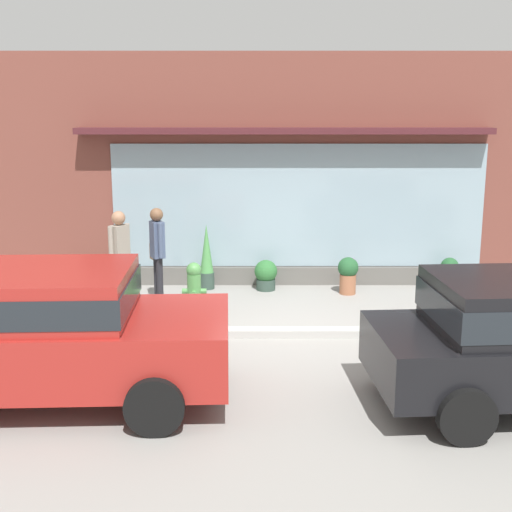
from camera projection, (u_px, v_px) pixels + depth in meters
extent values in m
plane|color=gray|center=(293.00, 332.00, 10.63)|extent=(60.00, 60.00, 0.00)
cube|color=#B2B2AD|center=(293.00, 332.00, 10.43)|extent=(14.00, 0.24, 0.12)
cube|color=brown|center=(286.00, 171.00, 13.27)|extent=(14.00, 0.36, 4.52)
cube|color=#8CA5B2|center=(301.00, 206.00, 13.22)|extent=(7.29, 0.03, 2.42)
cube|color=#4C1E23|center=(287.00, 131.00, 12.76)|extent=(7.89, 0.56, 0.12)
cube|color=#605E59|center=(286.00, 275.00, 13.51)|extent=(7.69, 0.20, 0.36)
cylinder|color=#4C8C47|center=(198.00, 313.00, 11.51)|extent=(0.35, 0.35, 0.06)
cylinder|color=#4C8C47|center=(197.00, 293.00, 11.43)|extent=(0.24, 0.24, 0.66)
sphere|color=#4C8C47|center=(197.00, 270.00, 11.34)|extent=(0.26, 0.26, 0.26)
cylinder|color=#4C8C47|center=(188.00, 291.00, 11.42)|extent=(0.10, 0.09, 0.09)
cylinder|color=#4C8C47|center=(207.00, 291.00, 11.42)|extent=(0.10, 0.09, 0.09)
cylinder|color=#4C8C47|center=(196.00, 293.00, 11.27)|extent=(0.09, 0.10, 0.09)
cylinder|color=#232328|center=(160.00, 280.00, 12.13)|extent=(0.12, 0.12, 0.86)
cylinder|color=#232328|center=(163.00, 282.00, 12.00)|extent=(0.12, 0.12, 0.86)
cube|color=#475675|center=(160.00, 239.00, 11.90)|extent=(0.30, 0.34, 0.65)
sphere|color=brown|center=(160.00, 215.00, 11.81)|extent=(0.23, 0.23, 0.23)
cylinder|color=#475675|center=(157.00, 237.00, 12.07)|extent=(0.08, 0.08, 0.62)
cylinder|color=#475675|center=(164.00, 240.00, 11.73)|extent=(0.08, 0.08, 0.62)
cube|color=#846647|center=(157.00, 252.00, 12.22)|extent=(0.19, 0.26, 0.28)
cylinder|color=#475675|center=(121.00, 288.00, 11.56)|extent=(0.12, 0.12, 0.87)
cylinder|color=#475675|center=(128.00, 286.00, 11.69)|extent=(0.12, 0.12, 0.87)
cube|color=#9E9384|center=(123.00, 244.00, 11.46)|extent=(0.33, 0.37, 0.65)
sphere|color=#A37556|center=(122.00, 218.00, 11.37)|extent=(0.24, 0.24, 0.24)
cylinder|color=#9E9384|center=(114.00, 245.00, 11.29)|extent=(0.08, 0.08, 0.62)
cylinder|color=#9E9384|center=(131.00, 241.00, 11.63)|extent=(0.08, 0.08, 0.62)
cube|color=maroon|center=(56.00, 345.00, 8.02)|extent=(4.26, 2.02, 0.73)
cube|color=maroon|center=(34.00, 295.00, 7.87)|extent=(2.37, 1.80, 0.61)
cube|color=#1E2328|center=(34.00, 295.00, 7.87)|extent=(2.41, 1.82, 0.33)
cylinder|color=black|center=(172.00, 346.00, 9.06)|extent=(0.66, 0.21, 0.66)
cylinder|color=black|center=(157.00, 406.00, 7.22)|extent=(0.66, 0.21, 0.66)
cylinder|color=black|center=(419.00, 356.00, 8.72)|extent=(0.64, 0.22, 0.63)
cylinder|color=black|center=(470.00, 417.00, 7.01)|extent=(0.64, 0.22, 0.63)
cylinder|color=#33473D|center=(210.00, 280.00, 13.18)|extent=(0.29, 0.29, 0.33)
cone|color=#4C934C|center=(210.00, 248.00, 13.04)|extent=(0.26, 0.26, 0.95)
cylinder|color=#33473D|center=(108.00, 287.00, 12.99)|extent=(0.33, 0.33, 0.19)
sphere|color=#4C934C|center=(108.00, 273.00, 12.93)|extent=(0.39, 0.39, 0.39)
cylinder|color=#33473D|center=(452.00, 282.00, 13.12)|extent=(0.24, 0.24, 0.30)
sphere|color=#23562D|center=(453.00, 267.00, 13.05)|extent=(0.35, 0.35, 0.35)
cylinder|color=#33473D|center=(269.00, 284.00, 13.09)|extent=(0.37, 0.37, 0.21)
sphere|color=#2D6B33|center=(269.00, 271.00, 13.04)|extent=(0.44, 0.44, 0.44)
sphere|color=orange|center=(270.00, 266.00, 13.11)|extent=(0.11, 0.11, 0.11)
sphere|color=white|center=(273.00, 266.00, 13.04)|extent=(0.10, 0.10, 0.10)
cylinder|color=#9E6042|center=(351.00, 284.00, 12.79)|extent=(0.31, 0.31, 0.38)
sphere|color=#23562D|center=(351.00, 268.00, 12.72)|extent=(0.39, 0.39, 0.39)
sphere|color=#B266B7|center=(356.00, 261.00, 12.78)|extent=(0.11, 0.11, 0.11)
sphere|color=#B266B7|center=(348.00, 262.00, 12.75)|extent=(0.09, 0.09, 0.09)
sphere|color=white|center=(354.00, 265.00, 12.64)|extent=(0.11, 0.11, 0.11)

